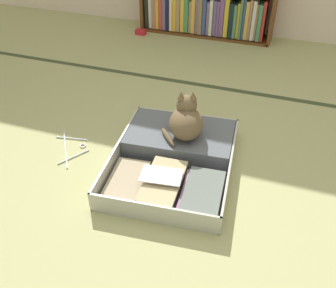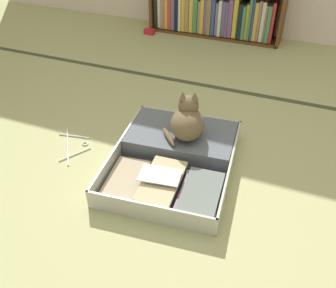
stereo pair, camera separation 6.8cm
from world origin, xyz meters
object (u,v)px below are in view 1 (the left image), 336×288
(black_cat, at_px, (186,120))
(small_red_pouch, at_px, (141,32))
(open_suitcase, at_px, (176,155))
(clothes_hanger, at_px, (71,148))

(black_cat, distance_m, small_red_pouch, 1.95)
(black_cat, relative_size, small_red_pouch, 2.97)
(small_red_pouch, bearing_deg, open_suitcase, -62.05)
(clothes_hanger, distance_m, small_red_pouch, 1.92)
(clothes_hanger, height_order, small_red_pouch, small_red_pouch)
(clothes_hanger, relative_size, small_red_pouch, 3.24)
(clothes_hanger, bearing_deg, open_suitcase, 7.26)
(open_suitcase, relative_size, small_red_pouch, 8.96)
(black_cat, distance_m, clothes_hanger, 0.74)
(black_cat, bearing_deg, open_suitcase, -97.25)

